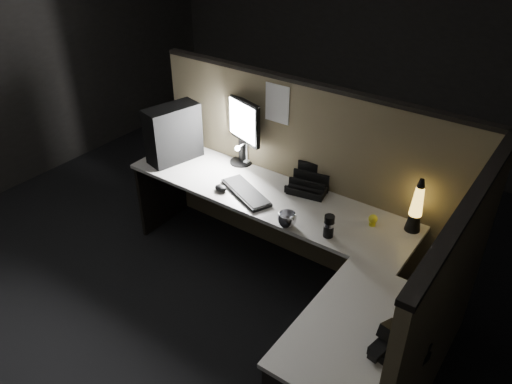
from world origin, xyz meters
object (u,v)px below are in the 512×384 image
Objects in this scene: monitor at (242,125)px; lava_lamp at (416,209)px; keyboard at (246,193)px; desk_phone at (400,347)px; pc_tower at (173,134)px.

lava_lamp is (1.49, -0.08, -0.17)m from monitor.
keyboard is 1.82× the size of desk_phone.
keyboard is (0.81, -0.10, -0.22)m from pc_tower.
monitor is at bearing 159.69° from desk_phone.
monitor reaches higher than pc_tower.
keyboard is at bearing -32.45° from monitor.
pc_tower is 0.57m from monitor.
keyboard is 1.25× the size of lava_lamp.
pc_tower is at bearing 171.33° from desk_phone.
lava_lamp is at bearing 14.06° from monitor.
desk_phone is at bearing -72.61° from lava_lamp.
monitor is 2.07× the size of desk_phone.
pc_tower is at bearing -132.80° from monitor.
keyboard is 1.22m from lava_lamp.
desk_phone is (0.33, -1.04, -0.11)m from lava_lamp.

